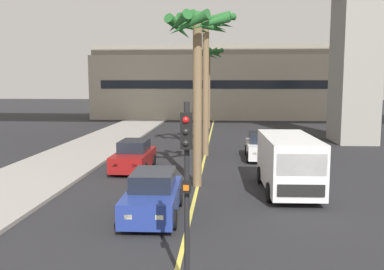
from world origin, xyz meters
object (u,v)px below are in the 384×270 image
(traffic_light_median_near, at_px, (187,172))
(palm_tree_mid_median, at_px, (205,37))
(delivery_van, at_px, (288,162))
(car_queue_second, at_px, (153,196))
(car_queue_front, at_px, (134,156))
(palm_tree_near_median, at_px, (197,49))
(palm_tree_far_median, at_px, (208,62))
(car_queue_third, at_px, (261,147))

(traffic_light_median_near, xyz_separation_m, palm_tree_mid_median, (-0.34, 17.55, 4.61))
(traffic_light_median_near, distance_m, palm_tree_mid_median, 18.15)
(delivery_van, bearing_deg, car_queue_second, -144.77)
(car_queue_front, relative_size, palm_tree_near_median, 0.54)
(traffic_light_median_near, height_order, palm_tree_far_median, palm_tree_far_median)
(palm_tree_far_median, bearing_deg, traffic_light_median_near, -88.79)
(car_queue_third, bearing_deg, palm_tree_mid_median, 166.72)
(delivery_van, height_order, palm_tree_near_median, palm_tree_near_median)
(car_queue_second, distance_m, palm_tree_far_median, 28.56)
(car_queue_second, bearing_deg, car_queue_third, 67.73)
(palm_tree_near_median, xyz_separation_m, palm_tree_mid_median, (0.03, 7.89, 1.30))
(car_queue_third, relative_size, palm_tree_far_median, 0.52)
(car_queue_second, height_order, traffic_light_median_near, traffic_light_median_near)
(delivery_van, distance_m, palm_tree_far_median, 25.24)
(car_queue_second, distance_m, car_queue_third, 12.39)
(palm_tree_near_median, bearing_deg, car_queue_third, 63.97)
(palm_tree_near_median, distance_m, palm_tree_mid_median, 8.00)
(car_queue_third, distance_m, palm_tree_near_median, 9.50)
(palm_tree_near_median, height_order, palm_tree_mid_median, palm_tree_mid_median)
(palm_tree_far_median, bearing_deg, palm_tree_mid_median, -88.68)
(car_queue_second, xyz_separation_m, traffic_light_median_near, (1.61, -5.28, 1.99))
(car_queue_front, bearing_deg, car_queue_third, 28.98)
(palm_tree_near_median, bearing_deg, car_queue_second, -105.76)
(car_queue_second, xyz_separation_m, palm_tree_mid_median, (1.27, 12.27, 6.60))
(traffic_light_median_near, height_order, palm_tree_near_median, palm_tree_near_median)
(car_queue_front, bearing_deg, car_queue_second, -73.38)
(car_queue_third, relative_size, palm_tree_near_median, 0.54)
(car_queue_third, relative_size, delivery_van, 0.78)
(palm_tree_near_median, distance_m, palm_tree_far_median, 23.58)
(traffic_light_median_near, distance_m, palm_tree_far_median, 33.45)
(car_queue_front, distance_m, palm_tree_far_median, 21.39)
(car_queue_front, height_order, palm_tree_mid_median, palm_tree_mid_median)
(palm_tree_mid_median, height_order, palm_tree_far_median, palm_tree_mid_median)
(car_queue_second, bearing_deg, palm_tree_far_median, 88.14)
(palm_tree_mid_median, bearing_deg, traffic_light_median_near, -88.88)
(car_queue_third, bearing_deg, delivery_van, -86.87)
(car_queue_front, relative_size, car_queue_third, 1.00)
(car_queue_front, xyz_separation_m, car_queue_third, (6.96, 3.86, 0.00))
(car_queue_second, relative_size, palm_tree_mid_median, 0.47)
(car_queue_third, xyz_separation_m, palm_tree_far_median, (-3.78, 16.50, 5.75))
(delivery_van, relative_size, palm_tree_far_median, 0.67)
(car_queue_front, xyz_separation_m, delivery_van, (7.39, -3.99, 0.57))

